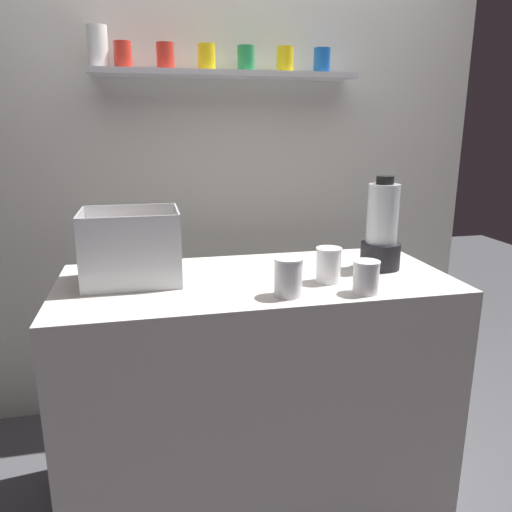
{
  "coord_description": "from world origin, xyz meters",
  "views": [
    {
      "loc": [
        -0.37,
        -1.66,
        1.43
      ],
      "look_at": [
        0.0,
        0.0,
        0.98
      ],
      "focal_mm": 34.48,
      "sensor_mm": 36.0,
      "label": 1
    }
  ],
  "objects_px": {
    "carrot_display_bin": "(132,260)",
    "juice_cup_pomegranate_left": "(328,267)",
    "juice_cup_mango_middle": "(366,279)",
    "juice_cup_pomegranate_far_left": "(288,280)",
    "blender_pitcher": "(382,231)"
  },
  "relations": [
    {
      "from": "carrot_display_bin",
      "to": "blender_pitcher",
      "type": "distance_m",
      "value": 0.93
    },
    {
      "from": "blender_pitcher",
      "to": "juice_cup_pomegranate_far_left",
      "type": "relative_size",
      "value": 2.8
    },
    {
      "from": "juice_cup_pomegranate_far_left",
      "to": "juice_cup_mango_middle",
      "type": "relative_size",
      "value": 1.16
    },
    {
      "from": "carrot_display_bin",
      "to": "juice_cup_pomegranate_far_left",
      "type": "xyz_separation_m",
      "value": [
        0.49,
        -0.26,
        -0.03
      ]
    },
    {
      "from": "juice_cup_mango_middle",
      "to": "juice_cup_pomegranate_far_left",
      "type": "bearing_deg",
      "value": 173.84
    },
    {
      "from": "blender_pitcher",
      "to": "juice_cup_pomegranate_far_left",
      "type": "xyz_separation_m",
      "value": [
        -0.43,
        -0.23,
        -0.09
      ]
    },
    {
      "from": "blender_pitcher",
      "to": "juice_cup_pomegranate_left",
      "type": "relative_size",
      "value": 2.87
    },
    {
      "from": "blender_pitcher",
      "to": "carrot_display_bin",
      "type": "bearing_deg",
      "value": 177.99
    },
    {
      "from": "carrot_display_bin",
      "to": "blender_pitcher",
      "type": "xyz_separation_m",
      "value": [
        0.93,
        -0.03,
        0.07
      ]
    },
    {
      "from": "juice_cup_pomegranate_left",
      "to": "juice_cup_mango_middle",
      "type": "xyz_separation_m",
      "value": [
        0.08,
        -0.14,
        -0.01
      ]
    },
    {
      "from": "juice_cup_pomegranate_far_left",
      "to": "juice_cup_pomegranate_left",
      "type": "xyz_separation_m",
      "value": [
        0.18,
        0.11,
        0.0
      ]
    },
    {
      "from": "carrot_display_bin",
      "to": "juice_cup_pomegranate_far_left",
      "type": "height_order",
      "value": "carrot_display_bin"
    },
    {
      "from": "carrot_display_bin",
      "to": "juice_cup_pomegranate_left",
      "type": "relative_size",
      "value": 2.69
    },
    {
      "from": "juice_cup_pomegranate_far_left",
      "to": "carrot_display_bin",
      "type": "bearing_deg",
      "value": 151.86
    },
    {
      "from": "juice_cup_pomegranate_far_left",
      "to": "juice_cup_mango_middle",
      "type": "distance_m",
      "value": 0.26
    }
  ]
}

